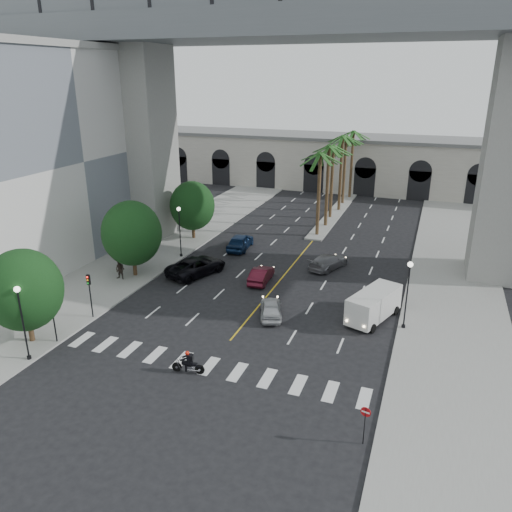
{
  "coord_description": "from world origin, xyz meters",
  "views": [
    {
      "loc": [
        12.49,
        -26.62,
        17.82
      ],
      "look_at": [
        0.5,
        6.0,
        5.09
      ],
      "focal_mm": 35.0,
      "sensor_mm": 36.0,
      "label": 1
    }
  ],
  "objects": [
    {
      "name": "ground",
      "position": [
        0.0,
        0.0,
        0.0
      ],
      "size": [
        140.0,
        140.0,
        0.0
      ],
      "primitive_type": "plane",
      "color": "black",
      "rests_on": "ground"
    },
    {
      "name": "sidewalk_left",
      "position": [
        -15.0,
        15.0,
        0.07
      ],
      "size": [
        8.0,
        100.0,
        0.15
      ],
      "primitive_type": "cube",
      "color": "gray",
      "rests_on": "ground"
    },
    {
      "name": "sidewalk_right",
      "position": [
        15.0,
        15.0,
        0.07
      ],
      "size": [
        8.0,
        100.0,
        0.15
      ],
      "primitive_type": "cube",
      "color": "gray",
      "rests_on": "ground"
    },
    {
      "name": "median",
      "position": [
        0.0,
        38.0,
        0.1
      ],
      "size": [
        2.0,
        24.0,
        0.2
      ],
      "primitive_type": "cube",
      "color": "gray",
      "rests_on": "ground"
    },
    {
      "name": "building_left",
      "position": [
        -27.0,
        12.0,
        10.31
      ],
      "size": [
        16.5,
        32.5,
        20.6
      ],
      "color": "silver",
      "rests_on": "ground"
    },
    {
      "name": "pier_building",
      "position": [
        0.0,
        55.0,
        4.27
      ],
      "size": [
        71.0,
        10.5,
        8.5
      ],
      "color": "beige",
      "rests_on": "ground"
    },
    {
      "name": "bridge",
      "position": [
        3.42,
        22.0,
        18.51
      ],
      "size": [
        75.0,
        13.0,
        26.0
      ],
      "color": "gray",
      "rests_on": "ground"
    },
    {
      "name": "palm_a",
      "position": [
        0.0,
        28.0,
        9.1
      ],
      "size": [
        3.2,
        3.2,
        10.3
      ],
      "color": "#47331E",
      "rests_on": "ground"
    },
    {
      "name": "palm_b",
      "position": [
        0.1,
        32.0,
        9.37
      ],
      "size": [
        3.2,
        3.2,
        10.6
      ],
      "color": "#47331E",
      "rests_on": "ground"
    },
    {
      "name": "palm_c",
      "position": [
        -0.2,
        36.0,
        8.91
      ],
      "size": [
        3.2,
        3.2,
        10.1
      ],
      "color": "#47331E",
      "rests_on": "ground"
    },
    {
      "name": "palm_d",
      "position": [
        0.15,
        40.0,
        9.65
      ],
      "size": [
        3.2,
        3.2,
        10.9
      ],
      "color": "#47331E",
      "rests_on": "ground"
    },
    {
      "name": "palm_e",
      "position": [
        -0.1,
        44.0,
        9.19
      ],
      "size": [
        3.2,
        3.2,
        10.4
      ],
      "color": "#47331E",
      "rests_on": "ground"
    },
    {
      "name": "palm_f",
      "position": [
        0.2,
        48.0,
        9.46
      ],
      "size": [
        3.2,
        3.2,
        10.7
      ],
      "color": "#47331E",
      "rests_on": "ground"
    },
    {
      "name": "street_tree_near",
      "position": [
        -13.0,
        -3.0,
        4.02
      ],
      "size": [
        5.2,
        5.2,
        6.89
      ],
      "color": "#382616",
      "rests_on": "ground"
    },
    {
      "name": "street_tree_mid",
      "position": [
        -13.0,
        10.0,
        4.21
      ],
      "size": [
        5.44,
        5.44,
        7.21
      ],
      "color": "#382616",
      "rests_on": "ground"
    },
    {
      "name": "street_tree_far",
      "position": [
        -13.0,
        22.0,
        3.9
      ],
      "size": [
        5.04,
        5.04,
        6.68
      ],
      "color": "#382616",
      "rests_on": "ground"
    },
    {
      "name": "lamp_post_left_near",
      "position": [
        -11.4,
        -5.0,
        3.22
      ],
      "size": [
        0.4,
        0.4,
        5.35
      ],
      "color": "black",
      "rests_on": "ground"
    },
    {
      "name": "lamp_post_left_far",
      "position": [
        -11.4,
        16.0,
        3.22
      ],
      "size": [
        0.4,
        0.4,
        5.35
      ],
      "color": "black",
      "rests_on": "ground"
    },
    {
      "name": "lamp_post_right",
      "position": [
        11.4,
        8.0,
        3.22
      ],
      "size": [
        0.4,
        0.4,
        5.35
      ],
      "color": "black",
      "rests_on": "ground"
    },
    {
      "name": "traffic_signal_near",
      "position": [
        -11.3,
        -2.5,
        2.51
      ],
      "size": [
        0.25,
        0.18,
        3.65
      ],
      "color": "black",
      "rests_on": "ground"
    },
    {
      "name": "traffic_signal_far",
      "position": [
        -11.3,
        1.5,
        2.51
      ],
      "size": [
        0.25,
        0.18,
        3.65
      ],
      "color": "black",
      "rests_on": "ground"
    },
    {
      "name": "motorcycle_rider",
      "position": [
        -0.84,
        -2.61,
        0.7
      ],
      "size": [
        2.14,
        0.6,
        1.55
      ],
      "rotation": [
        0.0,
        0.0,
        0.15
      ],
      "color": "black",
      "rests_on": "ground"
    },
    {
      "name": "car_a",
      "position": [
        1.5,
        6.61,
        0.69
      ],
      "size": [
        2.91,
        4.38,
        1.38
      ],
      "primitive_type": "imported",
      "rotation": [
        0.0,
        0.0,
        3.49
      ],
      "color": "#B3B4B8",
      "rests_on": "ground"
    },
    {
      "name": "car_b",
      "position": [
        -1.5,
        12.79,
        0.69
      ],
      "size": [
        1.73,
        4.27,
        1.38
      ],
      "primitive_type": "imported",
      "rotation": [
        0.0,
        0.0,
        3.21
      ],
      "color": "#440D1A",
      "rests_on": "ground"
    },
    {
      "name": "car_c",
      "position": [
        -7.83,
        12.41,
        0.85
      ],
      "size": [
        4.8,
        6.69,
        1.69
      ],
      "primitive_type": "imported",
      "rotation": [
        0.0,
        0.0,
        2.78
      ],
      "color": "black",
      "rests_on": "ground"
    },
    {
      "name": "car_d",
      "position": [
        3.48,
        18.23,
        0.7
      ],
      "size": [
        3.58,
        5.22,
        1.4
      ],
      "primitive_type": "imported",
      "rotation": [
        0.0,
        0.0,
        2.77
      ],
      "color": "slate",
      "rests_on": "ground"
    },
    {
      "name": "car_e",
      "position": [
        -6.68,
        20.54,
        0.85
      ],
      "size": [
        2.46,
        5.13,
        1.69
      ],
      "primitive_type": "imported",
      "rotation": [
        0.0,
        0.0,
        3.24
      ],
      "color": "#0E2345",
      "rests_on": "ground"
    },
    {
      "name": "cargo_van",
      "position": [
        9.04,
        8.75,
        1.29
      ],
      "size": [
        3.75,
        5.79,
        2.31
      ],
      "rotation": [
        0.0,
        0.0,
        -0.35
      ],
      "color": "silver",
      "rests_on": "ground"
    },
    {
      "name": "pedestrian_a",
      "position": [
        -15.27,
        0.28,
        1.12
      ],
      "size": [
        0.77,
        0.56,
        1.95
      ],
      "primitive_type": "imported",
      "rotation": [
        0.0,
        0.0,
        -0.14
      ],
      "color": "black",
      "rests_on": "sidewalk_left"
    },
    {
      "name": "pedestrian_b",
      "position": [
        -13.66,
        8.66,
        1.06
      ],
      "size": [
        0.92,
        0.74,
        1.83
      ],
      "primitive_type": "imported",
      "rotation": [
        0.0,
        0.0,
        0.05
      ],
      "color": "black",
      "rests_on": "sidewalk_left"
    },
    {
      "name": "do_not_enter_sign",
      "position": [
        10.5,
        -5.33,
        1.62
      ],
      "size": [
        0.54,
        0.14,
        2.23
      ],
      "rotation": [
        0.0,
        0.0,
        -0.21
      ],
      "color": "black",
      "rests_on": "ground"
    }
  ]
}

